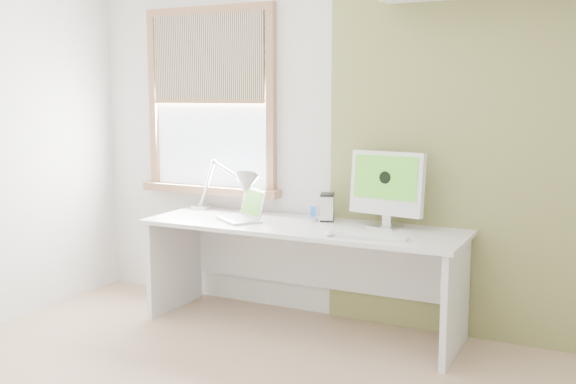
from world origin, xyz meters
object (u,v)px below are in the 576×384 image
Objects in this scene: desk_lamp at (237,187)px; laptop at (245,212)px; desk at (305,251)px; external_drive at (327,207)px; imac at (387,185)px.

desk_lamp is 1.68× the size of laptop.
desk is 3.28× the size of desk_lamp.
desk_lamp is (-0.60, 0.10, 0.40)m from desk.
desk_lamp is at bearing 170.40° from desk.
desk_lamp is 0.30m from laptop.
laptop reaches higher than desk.
desk_lamp is at bearing -175.57° from external_drive.
imac reaches higher than desk_lamp.
laptop is (0.17, -0.19, -0.15)m from desk_lamp.
external_drive reaches higher than desk.
laptop reaches higher than external_drive.
external_drive is 0.48m from imac.
imac is (0.54, 0.11, 0.48)m from desk.
external_drive is at bearing 25.00° from laptop.
imac is (0.96, 0.20, 0.23)m from laptop.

